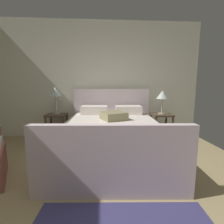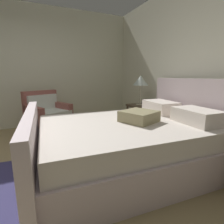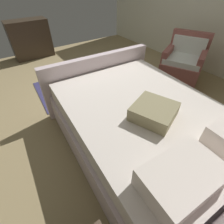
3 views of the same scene
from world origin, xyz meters
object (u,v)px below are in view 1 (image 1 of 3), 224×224
table_lamp_right (163,95)px  table_lamp_left (55,92)px  bed (112,136)px  nightstand_left (57,122)px  nightstand_right (161,122)px

table_lamp_right → table_lamp_left: bearing=176.9°
bed → table_lamp_right: bearing=34.0°
nightstand_left → table_lamp_left: table_lamp_left is taller
table_lamp_left → table_lamp_right: bearing=-3.1°
nightstand_right → table_lamp_right: table_lamp_right is taller
nightstand_right → nightstand_left: (-2.41, 0.13, 0.00)m
table_lamp_right → table_lamp_left: table_lamp_left is taller
bed → nightstand_left: bearing=142.1°
bed → table_lamp_left: bearing=142.1°
nightstand_right → table_lamp_left: bearing=176.9°
table_lamp_right → nightstand_right: bearing=-126.9°
bed → nightstand_right: (1.20, 0.81, 0.06)m
nightstand_right → bed: bearing=-146.0°
nightstand_left → nightstand_right: bearing=-3.1°
nightstand_left → table_lamp_left: size_ratio=0.98×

